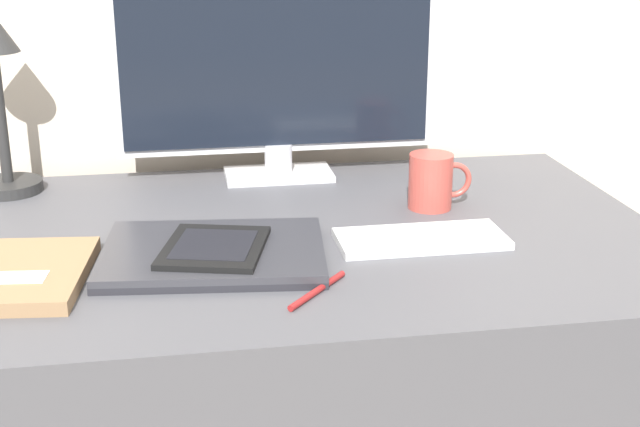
{
  "coord_description": "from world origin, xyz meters",
  "views": [
    {
      "loc": [
        -0.18,
        -1.21,
        1.22
      ],
      "look_at": [
        0.03,
        0.03,
        0.78
      ],
      "focal_mm": 50.0,
      "sensor_mm": 36.0,
      "label": 1
    }
  ],
  "objects_px": {
    "laptop": "(214,253)",
    "coffee_mug": "(432,181)",
    "notebook": "(7,275)",
    "pen": "(321,290)",
    "keyboard": "(421,238)",
    "monitor": "(277,67)",
    "ereader": "(214,247)"
  },
  "relations": [
    {
      "from": "monitor",
      "to": "keyboard",
      "type": "xyz_separation_m",
      "value": [
        0.17,
        -0.39,
        -0.21
      ]
    },
    {
      "from": "keyboard",
      "to": "ereader",
      "type": "height_order",
      "value": "ereader"
    },
    {
      "from": "laptop",
      "to": "ereader",
      "type": "distance_m",
      "value": 0.02
    },
    {
      "from": "keyboard",
      "to": "ereader",
      "type": "relative_size",
      "value": 1.3
    },
    {
      "from": "coffee_mug",
      "to": "pen",
      "type": "bearing_deg",
      "value": -127.63
    },
    {
      "from": "laptop",
      "to": "coffee_mug",
      "type": "relative_size",
      "value": 3.14
    },
    {
      "from": "coffee_mug",
      "to": "pen",
      "type": "distance_m",
      "value": 0.41
    },
    {
      "from": "notebook",
      "to": "keyboard",
      "type": "bearing_deg",
      "value": 4.78
    },
    {
      "from": "notebook",
      "to": "laptop",
      "type": "bearing_deg",
      "value": 6.7
    },
    {
      "from": "laptop",
      "to": "monitor",
      "type": "bearing_deg",
      "value": 70.1
    },
    {
      "from": "ereader",
      "to": "pen",
      "type": "distance_m",
      "value": 0.19
    },
    {
      "from": "ereader",
      "to": "pen",
      "type": "xyz_separation_m",
      "value": [
        0.13,
        -0.13,
        -0.02
      ]
    },
    {
      "from": "keyboard",
      "to": "coffee_mug",
      "type": "distance_m",
      "value": 0.18
    },
    {
      "from": "laptop",
      "to": "pen",
      "type": "xyz_separation_m",
      "value": [
        0.14,
        -0.15,
        -0.01
      ]
    },
    {
      "from": "coffee_mug",
      "to": "pen",
      "type": "height_order",
      "value": "coffee_mug"
    },
    {
      "from": "pen",
      "to": "coffee_mug",
      "type": "bearing_deg",
      "value": 52.37
    },
    {
      "from": "monitor",
      "to": "notebook",
      "type": "bearing_deg",
      "value": -134.6
    },
    {
      "from": "ereader",
      "to": "pen",
      "type": "relative_size",
      "value": 1.86
    },
    {
      "from": "monitor",
      "to": "notebook",
      "type": "relative_size",
      "value": 2.31
    },
    {
      "from": "laptop",
      "to": "ereader",
      "type": "xyz_separation_m",
      "value": [
        0.0,
        -0.02,
        0.02
      ]
    },
    {
      "from": "keyboard",
      "to": "monitor",
      "type": "bearing_deg",
      "value": 114.0
    },
    {
      "from": "notebook",
      "to": "pen",
      "type": "relative_size",
      "value": 2.41
    },
    {
      "from": "laptop",
      "to": "coffee_mug",
      "type": "distance_m",
      "value": 0.43
    },
    {
      "from": "monitor",
      "to": "notebook",
      "type": "distance_m",
      "value": 0.65
    },
    {
      "from": "keyboard",
      "to": "pen",
      "type": "bearing_deg",
      "value": -138.9
    },
    {
      "from": "keyboard",
      "to": "coffee_mug",
      "type": "height_order",
      "value": "coffee_mug"
    },
    {
      "from": "notebook",
      "to": "ereader",
      "type": "bearing_deg",
      "value": 3.7
    },
    {
      "from": "notebook",
      "to": "pen",
      "type": "height_order",
      "value": "notebook"
    },
    {
      "from": "monitor",
      "to": "coffee_mug",
      "type": "xyz_separation_m",
      "value": [
        0.24,
        -0.23,
        -0.17
      ]
    },
    {
      "from": "notebook",
      "to": "pen",
      "type": "xyz_separation_m",
      "value": [
        0.42,
        -0.11,
        -0.01
      ]
    },
    {
      "from": "coffee_mug",
      "to": "laptop",
      "type": "bearing_deg",
      "value": -155.08
    },
    {
      "from": "ereader",
      "to": "notebook",
      "type": "distance_m",
      "value": 0.29
    }
  ]
}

